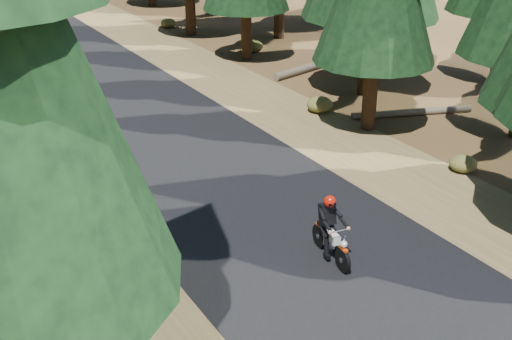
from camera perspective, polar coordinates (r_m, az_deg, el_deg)
The scene contains 9 objects.
ground at distance 14.94m, azimuth 2.96°, elevation -5.91°, with size 120.00×120.00×0.00m, color #473219.
road at distance 18.82m, azimuth -5.46°, elevation 0.82°, with size 6.00×100.00×0.01m, color black.
shoulder_l at distance 17.58m, azimuth -19.08°, elevation -2.35°, with size 3.20×100.00×0.01m, color brown.
shoulder_r at distance 21.02m, azimuth 5.92°, elevation 3.42°, with size 3.20×100.00×0.01m, color brown.
log_near at distance 28.11m, azimuth 5.57°, elevation 9.29°, with size 0.32×0.32×5.33m, color #4C4233.
log_far at distance 22.95m, azimuth 13.69°, elevation 5.01°, with size 0.24×0.24×4.36m, color #4C4233.
understory_shrubs at distance 20.62m, azimuth -6.24°, elevation 3.74°, with size 15.04×33.24×0.60m.
rider_lead at distance 13.95m, azimuth 6.70°, elevation -6.12°, with size 0.73×1.69×1.46m.
rider_follow at distance 19.44m, azimuth -14.25°, elevation 2.55°, with size 0.74×1.75×1.51m.
Camera 1 is at (-7.22, -10.63, 7.62)m, focal length 45.00 mm.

